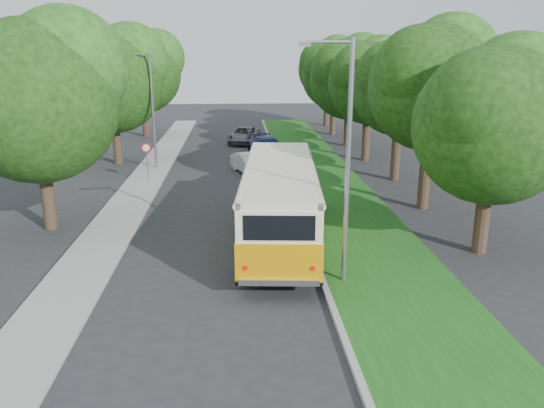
{
  "coord_description": "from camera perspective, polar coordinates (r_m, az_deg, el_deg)",
  "views": [
    {
      "loc": [
        0.81,
        -18.83,
        7.63
      ],
      "look_at": [
        2.18,
        2.11,
        1.5
      ],
      "focal_mm": 35.0,
      "sensor_mm": 36.0,
      "label": 1
    }
  ],
  "objects": [
    {
      "name": "car_blue",
      "position": [
        38.99,
        -0.47,
        6.08
      ],
      "size": [
        3.19,
        5.33,
        1.45
      ],
      "primitive_type": "imported",
      "rotation": [
        0.0,
        0.0,
        0.25
      ],
      "color": "navy",
      "rests_on": "ground"
    },
    {
      "name": "lamppost_near",
      "position": [
        17.0,
        7.9,
        5.06
      ],
      "size": [
        1.71,
        0.16,
        8.0
      ],
      "color": "gray",
      "rests_on": "ground"
    },
    {
      "name": "treeline",
      "position": [
        36.93,
        -0.11,
        13.64
      ],
      "size": [
        24.27,
        41.91,
        9.46
      ],
      "color": "#332319",
      "rests_on": "ground"
    },
    {
      "name": "warning_sign",
      "position": [
        31.81,
        -13.34,
        5.12
      ],
      "size": [
        0.56,
        0.1,
        2.5
      ],
      "color": "gray",
      "rests_on": "ground"
    },
    {
      "name": "car_white",
      "position": [
        33.91,
        -2.35,
        4.37
      ],
      "size": [
        2.65,
        4.1,
        1.28
      ],
      "primitive_type": "imported",
      "rotation": [
        0.0,
        0.0,
        0.37
      ],
      "color": "silver",
      "rests_on": "ground"
    },
    {
      "name": "lamppost_far",
      "position": [
        35.44,
        -12.87,
        10.19
      ],
      "size": [
        1.71,
        0.16,
        7.5
      ],
      "color": "gray",
      "rests_on": "ground"
    },
    {
      "name": "ground",
      "position": [
        20.33,
        -5.77,
        -5.85
      ],
      "size": [
        120.0,
        120.0,
        0.0
      ],
      "primitive_type": "plane",
      "color": "#28282B",
      "rests_on": "ground"
    },
    {
      "name": "car_grey",
      "position": [
        45.26,
        -3.02,
        7.42
      ],
      "size": [
        3.1,
        5.13,
        1.33
      ],
      "primitive_type": "imported",
      "rotation": [
        0.0,
        0.0,
        -0.2
      ],
      "color": "slate",
      "rests_on": "ground"
    },
    {
      "name": "grass_verge",
      "position": [
        25.53,
        8.05,
        -1.12
      ],
      "size": [
        4.5,
        70.0,
        0.13
      ],
      "primitive_type": "cube",
      "color": "#195215",
      "rests_on": "ground"
    },
    {
      "name": "curb",
      "position": [
        25.15,
        2.8,
        -1.22
      ],
      "size": [
        0.2,
        70.0,
        0.15
      ],
      "primitive_type": "cube",
      "color": "gray",
      "rests_on": "ground"
    },
    {
      "name": "vintage_bus",
      "position": [
        21.42,
        0.84,
        0.04
      ],
      "size": [
        3.75,
        11.24,
        3.28
      ],
      "primitive_type": null,
      "rotation": [
        0.0,
        0.0,
        -0.08
      ],
      "color": "orange",
      "rests_on": "ground"
    },
    {
      "name": "car_silver",
      "position": [
        32.53,
        0.2,
        4.07
      ],
      "size": [
        1.83,
        4.41,
        1.49
      ],
      "primitive_type": "imported",
      "rotation": [
        0.0,
        0.0,
        -0.01
      ],
      "color": "silver",
      "rests_on": "ground"
    },
    {
      "name": "sidewalk",
      "position": [
        25.62,
        -16.21,
        -1.57
      ],
      "size": [
        2.2,
        70.0,
        0.12
      ],
      "primitive_type": "cube",
      "color": "gray",
      "rests_on": "ground"
    }
  ]
}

